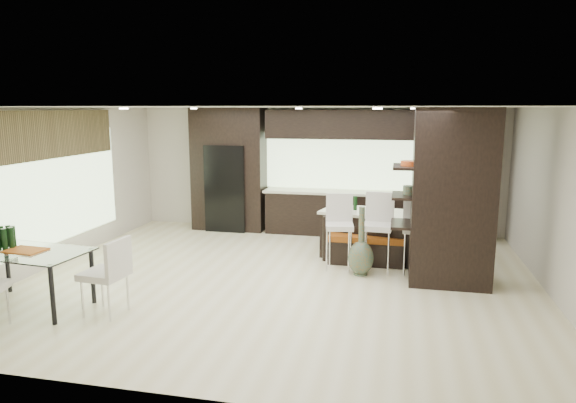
% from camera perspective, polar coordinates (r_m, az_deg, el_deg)
% --- Properties ---
extents(ground, '(8.00, 8.00, 0.00)m').
position_cam_1_polar(ground, '(8.27, -0.90, -8.59)').
color(ground, beige).
rests_on(ground, ground).
extents(back_wall, '(8.00, 0.02, 2.70)m').
position_cam_1_polar(back_wall, '(11.34, 3.15, 3.56)').
color(back_wall, beige).
rests_on(back_wall, ground).
extents(left_wall, '(0.02, 7.00, 2.70)m').
position_cam_1_polar(left_wall, '(9.67, -24.68, 1.45)').
color(left_wall, beige).
rests_on(left_wall, ground).
extents(right_wall, '(0.02, 7.00, 2.70)m').
position_cam_1_polar(right_wall, '(8.04, 28.04, -0.44)').
color(right_wall, beige).
rests_on(right_wall, ground).
extents(ceiling, '(8.00, 7.00, 0.02)m').
position_cam_1_polar(ceiling, '(7.83, -0.96, 10.45)').
color(ceiling, white).
rests_on(ceiling, ground).
extents(window_left, '(0.04, 3.20, 1.90)m').
position_cam_1_polar(window_left, '(9.80, -23.80, 1.63)').
color(window_left, '#B2D199').
rests_on(window_left, left_wall).
extents(window_back, '(3.40, 0.04, 1.20)m').
position_cam_1_polar(window_back, '(11.20, 6.16, 4.46)').
color(window_back, '#B2D199').
rests_on(window_back, back_wall).
extents(stone_accent, '(0.08, 3.00, 0.80)m').
position_cam_1_polar(stone_accent, '(9.70, -24.04, 6.88)').
color(stone_accent, brown).
rests_on(stone_accent, left_wall).
extents(ceiling_spots, '(4.00, 3.00, 0.02)m').
position_cam_1_polar(ceiling_spots, '(8.07, -0.54, 10.31)').
color(ceiling_spots, white).
rests_on(ceiling_spots, ceiling).
extents(back_cabinetry, '(6.80, 0.68, 2.70)m').
position_cam_1_polar(back_cabinetry, '(10.95, 5.45, 3.29)').
color(back_cabinetry, black).
rests_on(back_cabinetry, ground).
extents(refrigerator, '(0.90, 0.68, 1.90)m').
position_cam_1_polar(refrigerator, '(11.49, -6.58, 1.58)').
color(refrigerator, black).
rests_on(refrigerator, ground).
extents(partition_column, '(1.20, 0.80, 2.70)m').
position_cam_1_polar(partition_column, '(8.17, 17.81, 0.43)').
color(partition_column, black).
rests_on(partition_column, ground).
extents(kitchen_island, '(2.20, 1.31, 0.86)m').
position_cam_1_polar(kitchen_island, '(9.39, 10.09, -3.73)').
color(kitchen_island, black).
rests_on(kitchen_island, ground).
extents(stool_left, '(0.52, 0.52, 1.02)m').
position_cam_1_polar(stool_left, '(8.67, 5.72, -4.23)').
color(stool_left, silver).
rests_on(stool_left, ground).
extents(stool_mid, '(0.50, 0.50, 1.06)m').
position_cam_1_polar(stool_mid, '(8.61, 9.89, -4.31)').
color(stool_mid, silver).
rests_on(stool_mid, ground).
extents(stool_right, '(0.47, 0.47, 1.05)m').
position_cam_1_polar(stool_right, '(8.62, 14.09, -4.50)').
color(stool_right, silver).
rests_on(stool_right, ground).
extents(bench, '(1.33, 0.53, 0.51)m').
position_cam_1_polar(bench, '(9.12, 8.73, -5.24)').
color(bench, black).
rests_on(bench, ground).
extents(floor_vase, '(0.46, 0.46, 1.13)m').
position_cam_1_polar(floor_vase, '(8.40, 8.14, -4.39)').
color(floor_vase, '#46513A').
rests_on(floor_vase, ground).
extents(dining_table, '(1.72, 1.06, 0.79)m').
position_cam_1_polar(dining_table, '(7.88, -26.91, -7.70)').
color(dining_table, white).
rests_on(dining_table, ground).
extents(chair_end, '(0.56, 0.56, 0.95)m').
position_cam_1_polar(chair_end, '(7.20, -19.72, -8.16)').
color(chair_end, silver).
rests_on(chair_end, ground).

